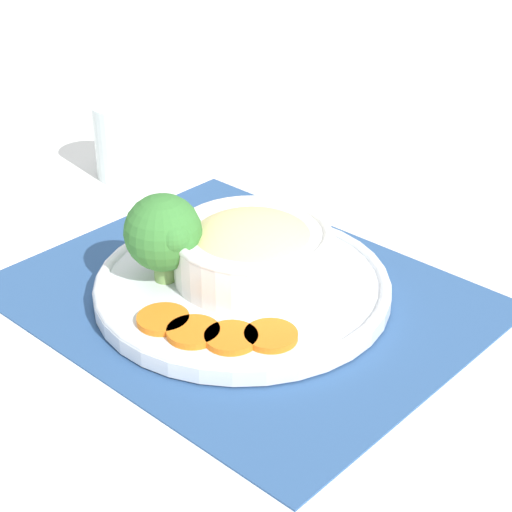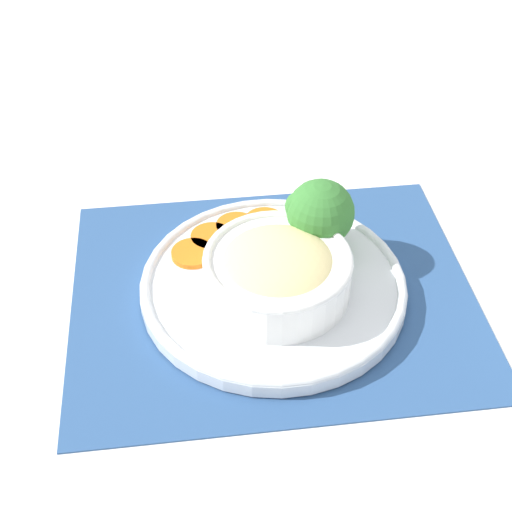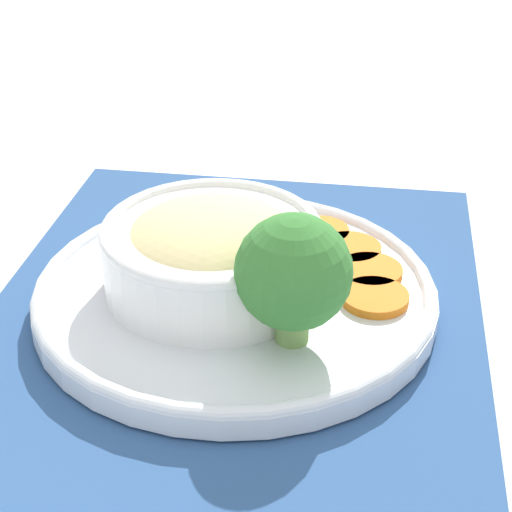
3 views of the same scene
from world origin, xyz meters
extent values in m
plane|color=white|center=(0.00, 0.00, 0.00)|extent=(4.00, 4.00, 0.00)
cube|color=#2D5184|center=(0.00, 0.00, 0.00)|extent=(0.49, 0.41, 0.00)
cylinder|color=silver|center=(0.00, 0.00, 0.01)|extent=(0.30, 0.30, 0.02)
torus|color=silver|center=(0.00, 0.00, 0.02)|extent=(0.30, 0.30, 0.01)
cylinder|color=white|center=(0.00, -0.02, 0.04)|extent=(0.16, 0.16, 0.05)
torus|color=white|center=(0.00, -0.02, 0.07)|extent=(0.16, 0.16, 0.01)
ellipsoid|color=beige|center=(0.00, -0.02, 0.06)|extent=(0.13, 0.13, 0.05)
cylinder|color=#759E51|center=(0.07, 0.04, 0.03)|extent=(0.02, 0.02, 0.02)
sphere|color=#387A33|center=(0.07, 0.04, 0.07)|extent=(0.08, 0.08, 0.08)
sphere|color=#387A33|center=(0.04, 0.05, 0.08)|extent=(0.03, 0.03, 0.03)
sphere|color=#387A33|center=(0.08, 0.03, 0.08)|extent=(0.03, 0.03, 0.03)
cylinder|color=orange|center=(0.02, 0.10, 0.02)|extent=(0.05, 0.05, 0.01)
cylinder|color=orange|center=(-0.02, 0.10, 0.02)|extent=(0.05, 0.05, 0.01)
cylinder|color=orange|center=(-0.05, 0.09, 0.02)|extent=(0.05, 0.05, 0.01)
cylinder|color=orange|center=(-0.08, 0.06, 0.02)|extent=(0.05, 0.05, 0.01)
cylinder|color=silver|center=(0.31, -0.15, 0.05)|extent=(0.07, 0.07, 0.10)
cylinder|color=silver|center=(0.31, -0.15, 0.03)|extent=(0.06, 0.06, 0.06)
camera|label=1|loc=(-0.44, 0.58, 0.47)|focal=60.00mm
camera|label=2|loc=(-0.15, -0.55, 0.57)|focal=50.00mm
camera|label=3|loc=(0.53, 0.04, 0.36)|focal=60.00mm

